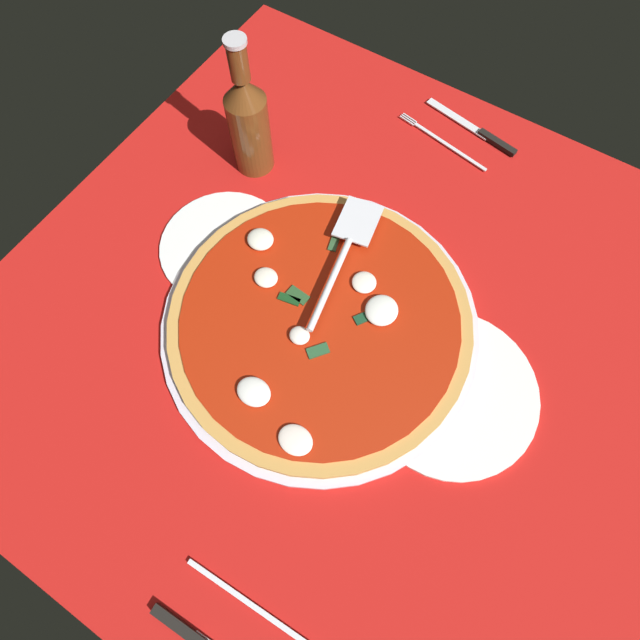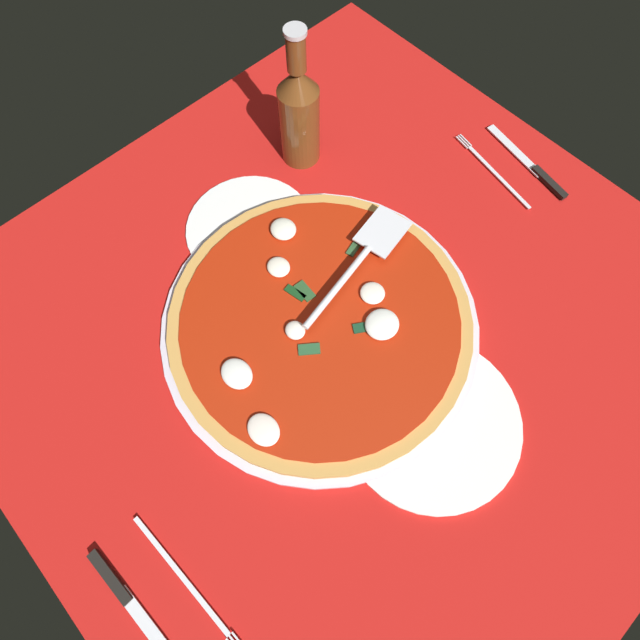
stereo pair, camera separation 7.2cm
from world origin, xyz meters
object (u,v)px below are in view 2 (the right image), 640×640
beer_bottle (299,113)px  dinner_plate_left (431,421)px  pizza_server (359,261)px  place_setting_near (513,171)px  place_setting_far (159,594)px  pizza (320,320)px  dinner_plate_right (251,229)px

beer_bottle → dinner_plate_left: bearing=158.5°
dinner_plate_left → pizza_server: 24.53cm
place_setting_near → place_setting_far: bearing=107.7°
beer_bottle → pizza: bearing=142.5°
pizza → place_setting_near: (-1.59, -42.93, -1.82)cm
pizza_server → place_setting_near: pizza_server is taller
dinner_plate_left → pizza: pizza is taller
dinner_plate_right → place_setting_near: place_setting_near is taller
dinner_plate_right → pizza: bearing=170.1°
pizza_server → place_setting_near: size_ratio=1.13×
dinner_plate_left → pizza_server: (22.63, -8.52, 4.15)cm
dinner_plate_right → place_setting_far: size_ratio=0.95×
place_setting_far → beer_bottle: 68.67cm
pizza_server → place_setting_far: pizza_server is taller
dinner_plate_left → place_setting_far: bearing=78.0°
pizza → place_setting_near: bearing=-92.1°
pizza → pizza_server: (2.20, -9.86, 2.48)cm
place_setting_near → beer_bottle: 36.87cm
dinner_plate_right → pizza_server: (-17.36, -6.45, 4.15)cm
place_setting_near → beer_bottle: beer_bottle is taller
dinner_plate_right → place_setting_near: 44.83cm
place_setting_far → beer_bottle: (37.51, -56.80, 9.05)cm
dinner_plate_left → place_setting_near: place_setting_near is taller
beer_bottle → pizza_server: bearing=157.6°
dinner_plate_left → pizza: bearing=3.7°
dinner_plate_left → beer_bottle: (45.72, -18.05, 8.91)cm
pizza → pizza_server: bearing=-77.4°
dinner_plate_right → pizza: 19.93cm
dinner_plate_right → pizza_server: 18.98cm
dinner_plate_left → dinner_plate_right: 40.04cm
dinner_plate_right → place_setting_near: bearing=-118.2°
dinner_plate_right → dinner_plate_left: bearing=177.0°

